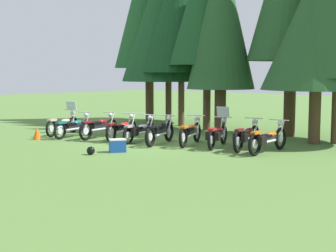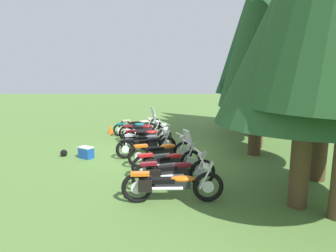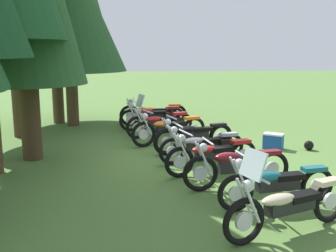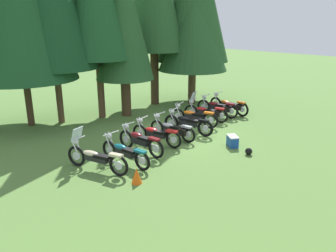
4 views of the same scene
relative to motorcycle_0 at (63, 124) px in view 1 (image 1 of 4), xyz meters
The scene contains 19 objects.
ground_plane 4.50m from the motorcycle_0, 10.13° to the left, with size 80.00×80.00×0.00m, color #547A38.
motorcycle_0 is the anchor object (origin of this frame).
motorcycle_1 1.00m from the motorcycle_0, 10.33° to the right, with size 0.72×2.21×0.98m.
motorcycle_2 1.99m from the motorcycle_0, ahead, with size 0.65×2.21×1.01m.
motorcycle_3 3.01m from the motorcycle_0, 11.01° to the left, with size 0.89×2.19×0.99m.
motorcycle_4 3.91m from the motorcycle_0, ahead, with size 0.87×2.17×0.98m.
motorcycle_5 4.87m from the motorcycle_0, ahead, with size 0.93×2.25×1.01m.
motorcycle_6 5.90m from the motorcycle_0, 12.54° to the left, with size 1.05×2.24×1.02m.
motorcycle_7 6.97m from the motorcycle_0, 11.95° to the left, with size 1.01×2.16×1.36m.
motorcycle_8 8.04m from the motorcycle_0, 11.62° to the left, with size 0.82×2.28×1.03m.
motorcycle_9 8.85m from the motorcycle_0, 10.07° to the left, with size 0.72×2.44×1.03m.
pine_tree_0 8.99m from the motorcycle_0, 102.12° to the left, with size 3.66×3.66×9.86m.
pine_tree_1 8.21m from the motorcycle_0, 88.13° to the left, with size 4.65×4.65×9.20m.
pine_tree_2 7.96m from the motorcycle_0, 76.04° to the left, with size 3.85×3.85×8.74m.
pine_tree_4 7.93m from the motorcycle_0, 47.01° to the left, with size 2.86×2.86×7.94m.
pine_tree_6 10.66m from the motorcycle_0, 26.73° to the left, with size 3.92×3.92×6.51m.
picnic_cooler 5.25m from the motorcycle_0, 17.20° to the right, with size 0.56×0.62×0.43m.
traffic_cone 1.64m from the motorcycle_0, 73.78° to the right, with size 0.32×0.32×0.48m, color #EA590F.
dropped_helmet 5.38m from the motorcycle_0, 27.35° to the right, with size 0.26×0.26×0.26m, color black.
Camera 1 is at (12.37, -13.10, 2.57)m, focal length 52.99 mm.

